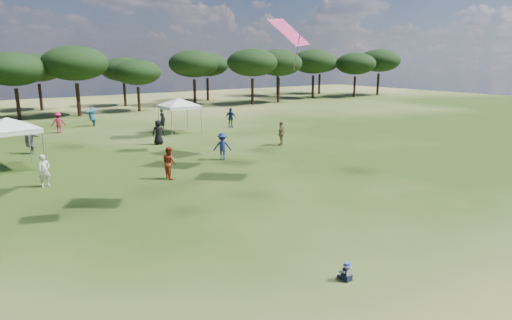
{
  "coord_description": "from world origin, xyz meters",
  "views": [
    {
      "loc": [
        -8.13,
        -5.51,
        6.18
      ],
      "look_at": [
        0.05,
        6.0,
        2.82
      ],
      "focal_mm": 30.0,
      "sensor_mm": 36.0,
      "label": 1
    }
  ],
  "objects": [
    {
      "name": "tent_left",
      "position": [
        -5.77,
        21.6,
        2.89
      ],
      "size": [
        5.74,
        5.74,
        3.31
      ],
      "rotation": [
        0.0,
        0.0,
        0.12
      ],
      "color": "gray",
      "rests_on": "ground"
    },
    {
      "name": "tree_line",
      "position": [
        2.39,
        47.41,
        5.42
      ],
      "size": [
        108.78,
        17.63,
        7.77
      ],
      "color": "black",
      "rests_on": "ground"
    },
    {
      "name": "tent_right",
      "position": [
        7.43,
        27.54,
        2.82
      ],
      "size": [
        5.76,
        5.76,
        3.25
      ],
      "rotation": [
        0.0,
        0.0,
        -0.01
      ],
      "color": "gray",
      "rests_on": "ground"
    },
    {
      "name": "festival_crowd",
      "position": [
        -1.95,
        25.84,
        0.88
      ],
      "size": [
        29.29,
        22.32,
        1.88
      ],
      "color": "#265D74",
      "rests_on": "ground"
    },
    {
      "name": "toddler",
      "position": [
        0.41,
        2.05,
        0.24
      ],
      "size": [
        0.36,
        0.4,
        0.54
      ],
      "rotation": [
        0.0,
        0.0,
        0.02
      ],
      "color": "black",
      "rests_on": "ground"
    },
    {
      "name": "ground",
      "position": [
        0.0,
        0.0,
        0.0
      ],
      "size": [
        140.0,
        140.0,
        0.0
      ],
      "primitive_type": "plane",
      "color": "#314916",
      "rests_on": "ground"
    }
  ]
}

